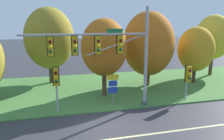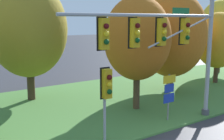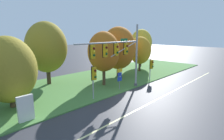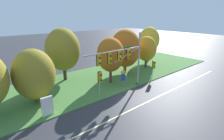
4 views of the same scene
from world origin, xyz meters
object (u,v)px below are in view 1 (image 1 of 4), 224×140
object	(u,v)px
pedestrian_signal_further_along	(56,80)
tree_furthest_back	(213,37)
route_sign_post	(113,86)
tree_behind_signpost	(49,38)
tree_right_far	(196,49)
pedestrian_signal_near_kerb	(188,76)
tree_tall_centre	(148,44)
tree_mid_verge	(104,48)
traffic_signal_mast	(107,50)

from	to	relation	value
pedestrian_signal_further_along	tree_furthest_back	xyz separation A→B (m)	(17.76, 7.13, 2.12)
route_sign_post	tree_behind_signpost	distance (m)	9.51
tree_right_far	pedestrian_signal_near_kerb	bearing A→B (deg)	-129.27
tree_tall_centre	tree_furthest_back	xyz separation A→B (m)	(9.10, 2.37, 0.35)
tree_mid_verge	tree_furthest_back	size ratio (longest dim) A/B	0.92
tree_furthest_back	traffic_signal_mast	bearing A→B (deg)	-152.96
route_sign_post	tree_mid_verge	bearing A→B (deg)	92.80
tree_tall_centre	pedestrian_signal_near_kerb	bearing A→B (deg)	-73.83
tree_tall_centre	tree_furthest_back	size ratio (longest dim) A/B	1.02
pedestrian_signal_near_kerb	pedestrian_signal_further_along	bearing A→B (deg)	-179.95
traffic_signal_mast	tree_furthest_back	xyz separation A→B (m)	(14.31, 7.30, 0.20)
tree_tall_centre	tree_right_far	distance (m)	5.07
traffic_signal_mast	route_sign_post	world-z (taller)	traffic_signal_mast
pedestrian_signal_near_kerb	tree_furthest_back	xyz separation A→B (m)	(7.72, 7.12, 2.44)
tree_mid_verge	tree_furthest_back	world-z (taller)	tree_furthest_back
pedestrian_signal_near_kerb	tree_right_far	size ratio (longest dim) A/B	0.49
traffic_signal_mast	tree_mid_verge	world-z (taller)	traffic_signal_mast
pedestrian_signal_further_along	tree_behind_signpost	xyz separation A→B (m)	(-0.51, 8.15, 2.22)
traffic_signal_mast	tree_tall_centre	size ratio (longest dim) A/B	1.21
tree_behind_signpost	tree_tall_centre	bearing A→B (deg)	-20.28
traffic_signal_mast	pedestrian_signal_further_along	world-z (taller)	traffic_signal_mast
pedestrian_signal_near_kerb	traffic_signal_mast	bearing A→B (deg)	-178.38
tree_furthest_back	pedestrian_signal_near_kerb	bearing A→B (deg)	-137.33
tree_mid_verge	pedestrian_signal_near_kerb	bearing A→B (deg)	-24.56
pedestrian_signal_further_along	route_sign_post	distance (m)	4.13
tree_mid_verge	tree_right_far	size ratio (longest dim) A/B	1.13
pedestrian_signal_near_kerb	tree_tall_centre	distance (m)	5.36
pedestrian_signal_further_along	route_sign_post	world-z (taller)	pedestrian_signal_further_along
tree_furthest_back	tree_right_far	bearing A→B (deg)	-146.90
tree_mid_verge	tree_tall_centre	distance (m)	5.14
pedestrian_signal_near_kerb	route_sign_post	bearing A→B (deg)	176.59
pedestrian_signal_near_kerb	tree_furthest_back	world-z (taller)	tree_furthest_back
traffic_signal_mast	pedestrian_signal_near_kerb	bearing A→B (deg)	1.62
tree_behind_signpost	tree_tall_centre	distance (m)	9.80
tree_mid_verge	tree_furthest_back	distance (m)	14.51
route_sign_post	tree_furthest_back	distance (m)	15.59
pedestrian_signal_further_along	tree_tall_centre	world-z (taller)	tree_tall_centre
traffic_signal_mast	tree_furthest_back	distance (m)	16.07
tree_behind_signpost	traffic_signal_mast	bearing A→B (deg)	-64.52
pedestrian_signal_near_kerb	pedestrian_signal_further_along	size ratio (longest dim) A/B	0.88
tree_right_far	tree_furthest_back	distance (m)	4.96
traffic_signal_mast	pedestrian_signal_further_along	distance (m)	3.96
route_sign_post	tree_behind_signpost	bearing A→B (deg)	120.29
traffic_signal_mast	tree_tall_centre	bearing A→B (deg)	43.42
pedestrian_signal_near_kerb	tree_mid_verge	distance (m)	7.05
tree_tall_centre	tree_furthest_back	distance (m)	9.41
route_sign_post	tree_tall_centre	size ratio (longest dim) A/B	0.34
pedestrian_signal_further_along	route_sign_post	size ratio (longest dim) A/B	1.33
pedestrian_signal_near_kerb	tree_right_far	world-z (taller)	tree_right_far
tree_behind_signpost	tree_furthest_back	xyz separation A→B (m)	(18.28, -1.02, -0.09)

